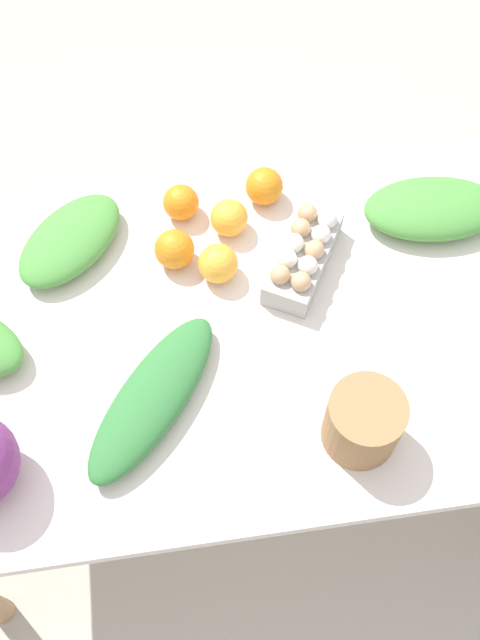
{
  "coord_description": "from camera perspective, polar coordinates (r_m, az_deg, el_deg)",
  "views": [
    {
      "loc": [
        -0.1,
        -0.68,
        2.0
      ],
      "look_at": [
        0.0,
        0.0,
        0.76
      ],
      "focal_mm": 40.0,
      "sensor_mm": 36.0,
      "label": 1
    }
  ],
  "objects": [
    {
      "name": "greens_bunch_chard",
      "position": [
        1.54,
        -13.43,
        6.24
      ],
      "size": [
        0.29,
        0.3,
        0.07
      ],
      "primitive_type": "ellipsoid",
      "rotation": [
        0.0,
        0.0,
        3.97
      ],
      "color": "#4C933D",
      "rests_on": "dining_table"
    },
    {
      "name": "dining_table",
      "position": [
        1.52,
        0.0,
        -2.14
      ],
      "size": [
        1.47,
        0.83,
        0.74
      ],
      "color": "silver",
      "rests_on": "ground_plane"
    },
    {
      "name": "orange_4",
      "position": [
        1.46,
        -1.76,
        4.53
      ],
      "size": [
        0.08,
        0.08,
        0.08
      ],
      "primitive_type": "sphere",
      "color": "#F9A833",
      "rests_on": "dining_table"
    },
    {
      "name": "egg_carton",
      "position": [
        1.47,
        5.09,
        5.25
      ],
      "size": [
        0.2,
        0.26,
        0.09
      ],
      "rotation": [
        0.0,
        0.0,
        4.19
      ],
      "color": "#A8A8A3",
      "rests_on": "dining_table"
    },
    {
      "name": "orange_3",
      "position": [
        1.48,
        -5.27,
        5.65
      ],
      "size": [
        0.08,
        0.08,
        0.08
      ],
      "primitive_type": "sphere",
      "color": "orange",
      "rests_on": "dining_table"
    },
    {
      "name": "greens_bunch_dandelion",
      "position": [
        1.6,
        15.18,
        8.6
      ],
      "size": [
        0.31,
        0.19,
        0.07
      ],
      "primitive_type": "ellipsoid",
      "rotation": [
        0.0,
        0.0,
        3.07
      ],
      "color": "#4C933D",
      "rests_on": "dining_table"
    },
    {
      "name": "orange_2",
      "position": [
        1.58,
        1.95,
        10.65
      ],
      "size": [
        0.08,
        0.08,
        0.08
      ],
      "primitive_type": "sphere",
      "color": "orange",
      "rests_on": "dining_table"
    },
    {
      "name": "ground_plane",
      "position": [
        2.11,
        0.0,
        -10.11
      ],
      "size": [
        8.0,
        8.0,
        0.0
      ],
      "primitive_type": "plane",
      "color": "#B2A899"
    },
    {
      "name": "orange_1",
      "position": [
        1.53,
        -0.88,
        8.17
      ],
      "size": [
        0.08,
        0.08,
        0.08
      ],
      "primitive_type": "sphere",
      "color": "#F9A833",
      "rests_on": "dining_table"
    },
    {
      "name": "paper_bag",
      "position": [
        1.29,
        9.83,
        -8.05
      ],
      "size": [
        0.14,
        0.14,
        0.13
      ],
      "primitive_type": "cylinder",
      "color": "#997047",
      "rests_on": "dining_table"
    },
    {
      "name": "orange_0",
      "position": [
        1.56,
        -4.75,
        9.36
      ],
      "size": [
        0.08,
        0.08,
        0.08
      ],
      "primitive_type": "sphere",
      "color": "orange",
      "rests_on": "dining_table"
    },
    {
      "name": "greens_bunch_scallion",
      "position": [
        1.34,
        -6.98,
        -6.15
      ],
      "size": [
        0.33,
        0.37,
        0.06
      ],
      "primitive_type": "ellipsoid",
      "rotation": [
        0.0,
        0.0,
        4.05
      ],
      "color": "#337538",
      "rests_on": "dining_table"
    }
  ]
}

